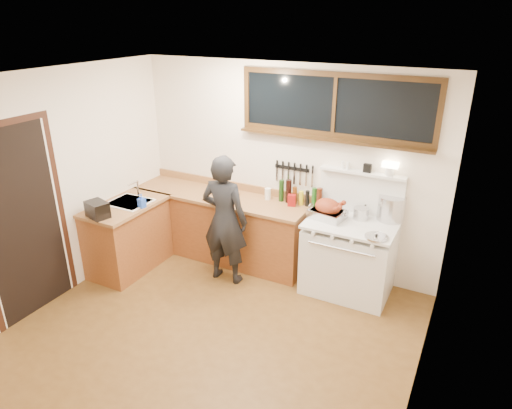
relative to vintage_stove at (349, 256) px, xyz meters
The scene contains 20 objects.
ground_plane 1.79m from the vintage_stove, 125.35° to the right, with size 4.00×3.50×0.02m, color brown.
room_shell 2.10m from the vintage_stove, 125.35° to the right, with size 4.10×3.60×2.65m.
counter_back 1.80m from the vintage_stove, behind, with size 2.44×0.64×1.00m.
counter_left 2.81m from the vintage_stove, 163.78° to the right, with size 0.64×1.09×0.90m.
sink_unit 2.80m from the vintage_stove, 165.18° to the right, with size 0.50×0.45×0.37m.
vintage_stove is the anchor object (origin of this frame).
back_window 1.67m from the vintage_stove, 142.44° to the left, with size 2.32×0.13×0.77m.
left_doorway 3.63m from the vintage_stove, 146.76° to the right, with size 0.02×1.04×2.17m.
knife_strip 1.26m from the vintage_stove, 160.08° to the left, with size 0.52×0.03×0.28m.
man 1.54m from the vintage_stove, 162.59° to the right, with size 0.61×0.41×1.63m.
soap_bottle 2.60m from the vintage_stove, 162.67° to the right, with size 0.09×0.09×0.18m.
toaster 3.01m from the vintage_stove, 155.71° to the right, with size 0.32×0.26×0.19m.
cutting_board 1.81m from the vintage_stove, behind, with size 0.54×0.47×0.15m.
roast_turkey 0.61m from the vintage_stove, behind, with size 0.45×0.36×0.24m.
stockpot 0.74m from the vintage_stove, 37.27° to the left, with size 0.38×0.38×0.29m.
saucepan 0.52m from the vintage_stove, 69.21° to the left, with size 0.20×0.31×0.13m.
pot_lid 0.62m from the vintage_stove, 37.41° to the right, with size 0.29×0.29×0.04m.
coffee_tin 0.97m from the vintage_stove, behind, with size 0.11×0.10×0.14m.
pitcher 1.29m from the vintage_stove, behind, with size 0.10×0.10×0.15m.
bottle_cluster 0.96m from the vintage_stove, 163.58° to the left, with size 0.57×0.07×0.30m.
Camera 1 is at (2.19, -3.30, 3.12)m, focal length 32.00 mm.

